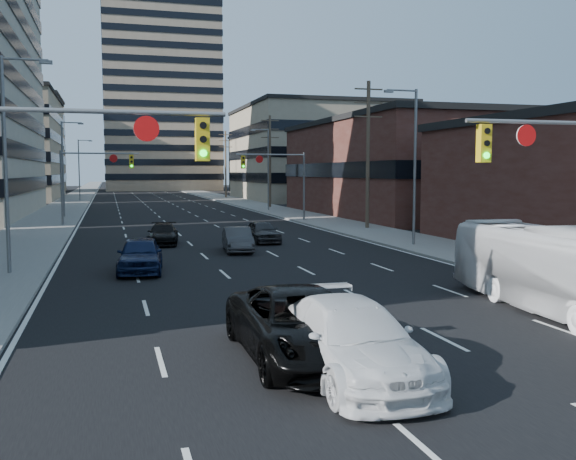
% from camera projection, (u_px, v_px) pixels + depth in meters
% --- Properties ---
extents(ground, '(400.00, 400.00, 0.00)m').
position_uv_depth(ground, '(530.00, 441.00, 10.32)').
color(ground, black).
rests_on(ground, ground).
extents(road_surface, '(18.00, 300.00, 0.02)m').
position_uv_depth(road_surface, '(140.00, 192.00, 134.98)').
color(road_surface, black).
rests_on(road_surface, ground).
extents(sidewalk_left, '(5.00, 300.00, 0.15)m').
position_uv_depth(sidewalk_left, '(83.00, 193.00, 131.89)').
color(sidewalk_left, slate).
rests_on(sidewalk_left, ground).
extents(sidewalk_right, '(5.00, 300.00, 0.15)m').
position_uv_depth(sidewalk_right, '(195.00, 192.00, 138.07)').
color(sidewalk_right, slate).
rests_on(sidewalk_right, ground).
extents(storefront_right_mid, '(20.00, 30.00, 9.00)m').
position_uv_depth(storefront_right_mid, '(423.00, 170.00, 64.31)').
color(storefront_right_mid, '#472119').
rests_on(storefront_right_mid, ground).
extents(office_right_far, '(22.00, 28.00, 14.00)m').
position_uv_depth(office_right_far, '(315.00, 155.00, 100.79)').
color(office_right_far, gray).
rests_on(office_right_far, ground).
extents(apartment_tower, '(26.00, 26.00, 58.00)m').
position_uv_depth(apartment_tower, '(159.00, 68.00, 153.15)').
color(apartment_tower, gray).
rests_on(apartment_tower, ground).
extents(bg_block_left, '(24.00, 24.00, 20.00)m').
position_uv_depth(bg_block_left, '(2.00, 145.00, 136.14)').
color(bg_block_left, '#ADA089').
rests_on(bg_block_left, ground).
extents(bg_block_right, '(22.00, 22.00, 12.00)m').
position_uv_depth(bg_block_right, '(286.00, 164.00, 143.04)').
color(bg_block_right, gray).
rests_on(bg_block_right, ground).
extents(signal_near_left, '(6.59, 0.33, 6.00)m').
position_uv_depth(signal_near_left, '(65.00, 172.00, 15.59)').
color(signal_near_left, slate).
rests_on(signal_near_left, ground).
extents(signal_far_left, '(6.09, 0.33, 6.00)m').
position_uv_depth(signal_far_left, '(92.00, 172.00, 51.01)').
color(signal_far_left, slate).
rests_on(signal_far_left, ground).
extents(signal_far_right, '(6.09, 0.33, 6.00)m').
position_uv_depth(signal_far_right, '(278.00, 172.00, 55.14)').
color(signal_far_right, slate).
rests_on(signal_far_right, ground).
extents(utility_pole_block, '(2.20, 0.28, 11.00)m').
position_uv_depth(utility_pole_block, '(368.00, 152.00, 47.59)').
color(utility_pole_block, '#4C3D2D').
rests_on(utility_pole_block, ground).
extents(utility_pole_midblock, '(2.20, 0.28, 11.00)m').
position_uv_depth(utility_pole_midblock, '(270.00, 160.00, 76.36)').
color(utility_pole_midblock, '#4C3D2D').
rests_on(utility_pole_midblock, ground).
extents(utility_pole_distant, '(2.20, 0.28, 11.00)m').
position_uv_depth(utility_pole_distant, '(226.00, 163.00, 105.13)').
color(utility_pole_distant, '#4C3D2D').
rests_on(utility_pole_distant, ground).
extents(streetlight_left_near, '(2.03, 0.22, 9.00)m').
position_uv_depth(streetlight_left_near, '(9.00, 154.00, 26.26)').
color(streetlight_left_near, slate).
rests_on(streetlight_left_near, ground).
extents(streetlight_left_mid, '(2.03, 0.22, 9.00)m').
position_uv_depth(streetlight_left_mid, '(65.00, 164.00, 59.82)').
color(streetlight_left_mid, slate).
rests_on(streetlight_left_mid, ground).
extents(streetlight_left_far, '(2.03, 0.22, 9.00)m').
position_uv_depth(streetlight_left_far, '(80.00, 167.00, 93.39)').
color(streetlight_left_far, slate).
rests_on(streetlight_left_far, ground).
extents(streetlight_right_near, '(2.03, 0.22, 9.00)m').
position_uv_depth(streetlight_right_near, '(412.00, 159.00, 36.61)').
color(streetlight_right_near, slate).
rests_on(streetlight_right_near, ground).
extents(streetlight_right_far, '(2.03, 0.22, 9.00)m').
position_uv_depth(streetlight_right_far, '(267.00, 165.00, 70.18)').
color(streetlight_right_far, slate).
rests_on(streetlight_right_far, ground).
extents(black_pickup, '(2.70, 5.85, 1.63)m').
position_uv_depth(black_pickup, '(302.00, 325.00, 14.76)').
color(black_pickup, black).
rests_on(black_pickup, ground).
extents(white_van, '(2.24, 5.50, 1.60)m').
position_uv_depth(white_van, '(352.00, 340.00, 13.47)').
color(white_van, silver).
rests_on(white_van, ground).
extents(transit_bus, '(3.09, 9.81, 2.69)m').
position_uv_depth(transit_bus, '(558.00, 270.00, 19.52)').
color(transit_bus, white).
rests_on(transit_bus, ground).
extents(sedan_blue, '(2.25, 4.71, 1.55)m').
position_uv_depth(sedan_blue, '(140.00, 255.00, 27.53)').
color(sedan_blue, '#0E193A').
rests_on(sedan_blue, ground).
extents(sedan_grey_center, '(1.77, 4.14, 1.33)m').
position_uv_depth(sedan_grey_center, '(238.00, 240.00, 34.70)').
color(sedan_grey_center, '#373739').
rests_on(sedan_grey_center, ground).
extents(sedan_black_far, '(2.26, 4.49, 1.25)m').
position_uv_depth(sedan_black_far, '(163.00, 234.00, 38.12)').
color(sedan_black_far, black).
rests_on(sedan_black_far, ground).
extents(sedan_grey_right, '(1.73, 4.06, 1.37)m').
position_uv_depth(sedan_grey_right, '(262.00, 232.00, 39.21)').
color(sedan_grey_right, '#2D2E30').
rests_on(sedan_grey_right, ground).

